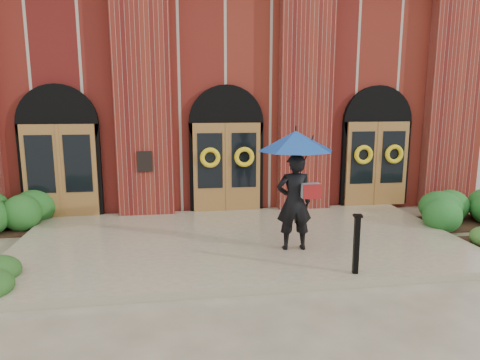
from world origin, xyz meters
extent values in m
plane|color=tan|center=(0.00, 0.00, 0.00)|extent=(90.00, 90.00, 0.00)
cube|color=tan|center=(0.00, 0.15, 0.07)|extent=(10.00, 5.30, 0.15)
cube|color=maroon|center=(0.00, 8.90, 3.50)|extent=(16.00, 12.00, 7.00)
cube|color=black|center=(-2.25, 2.47, 1.65)|extent=(0.40, 0.05, 0.55)
cube|color=maroon|center=(-2.25, 2.73, 3.50)|extent=(1.50, 0.45, 7.00)
cube|color=maroon|center=(2.25, 2.73, 3.50)|extent=(1.50, 0.45, 7.00)
cube|color=maroon|center=(6.75, 2.73, 3.50)|extent=(1.50, 0.45, 7.00)
cube|color=#976231|center=(-4.50, 2.71, 1.40)|extent=(1.90, 0.10, 2.50)
cylinder|color=black|center=(-4.50, 2.85, 2.65)|extent=(2.10, 0.22, 2.10)
cube|color=#976231|center=(0.00, 2.71, 1.40)|extent=(1.90, 0.10, 2.50)
cylinder|color=black|center=(0.00, 2.85, 2.65)|extent=(2.10, 0.22, 2.10)
cube|color=#976231|center=(4.50, 2.71, 1.40)|extent=(1.90, 0.10, 2.50)
cylinder|color=black|center=(4.50, 2.85, 2.65)|extent=(2.10, 0.22, 2.10)
torus|color=yellow|center=(-0.48, 2.59, 1.70)|extent=(0.57, 0.13, 0.57)
torus|color=yellow|center=(0.48, 2.59, 1.70)|extent=(0.57, 0.13, 0.57)
torus|color=yellow|center=(4.02, 2.59, 1.70)|extent=(0.57, 0.13, 0.57)
torus|color=yellow|center=(4.98, 2.59, 1.70)|extent=(0.57, 0.13, 0.57)
imported|color=black|center=(1.01, -0.74, 1.17)|extent=(0.77, 0.53, 2.04)
cone|color=navy|center=(1.01, -0.74, 2.45)|extent=(1.66, 1.66, 0.41)
cylinder|color=black|center=(1.06, -0.79, 1.91)|extent=(0.02, 0.02, 0.67)
cube|color=#989A9D|center=(1.30, -0.90, 1.44)|extent=(0.39, 0.21, 0.30)
cube|color=maroon|center=(1.30, -1.01, 1.44)|extent=(0.38, 0.05, 0.30)
cube|color=black|center=(1.77, -2.19, 0.68)|extent=(0.11, 0.11, 1.06)
cube|color=black|center=(1.77, -2.19, 1.23)|extent=(0.17, 0.17, 0.04)
camera|label=1|loc=(-1.39, -9.17, 3.25)|focal=32.00mm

